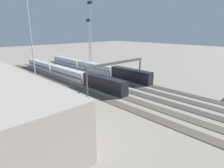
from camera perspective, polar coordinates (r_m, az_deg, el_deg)
ground_plane at (r=59.56m, az=3.89°, el=-1.88°), size 400.00×400.00×0.00m
track_bed_0 at (r=66.99m, az=9.66°, el=0.03°), size 140.00×2.80×0.12m
track_bed_1 at (r=63.18m, az=6.95°, el=-0.84°), size 140.00×2.80×0.12m
track_bed_2 at (r=59.55m, az=3.89°, el=-1.83°), size 140.00×2.80×0.12m
track_bed_3 at (r=56.12m, az=0.45°, el=-2.93°), size 140.00×2.80×0.12m
track_bed_4 at (r=52.95m, az=-3.43°, el=-4.16°), size 140.00×2.80×0.12m
train_on_track_3 at (r=77.52m, az=-14.30°, el=3.53°), size 66.40×3.06×4.40m
train_on_track_0 at (r=87.02m, az=-6.28°, el=5.29°), size 66.40×3.06×4.40m
light_mast_0 at (r=91.25m, az=-7.05°, el=14.09°), size 2.80×0.70×23.43m
light_mast_2 at (r=89.17m, az=-6.60°, el=16.65°), size 2.80×0.70×30.81m
light_mast_3 at (r=81.23m, az=-23.98°, el=15.84°), size 2.80×0.70×31.79m
signal_gantry at (r=60.09m, az=1.51°, el=5.62°), size 0.70×25.00×8.80m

